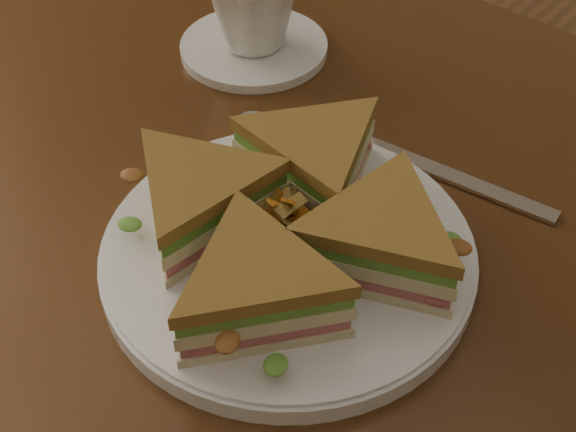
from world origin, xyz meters
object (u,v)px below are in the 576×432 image
Objects in this scene: table at (310,295)px; saucer at (254,47)px; plate at (288,255)px; coffee_cup at (252,3)px; spoon at (277,137)px; sandwich_wedges at (288,221)px; knife at (431,169)px.

saucer is at bearing 142.64° from table.
coffee_cup is (-0.22, 0.20, 0.05)m from plate.
plate is 2.91× the size of coffee_cup.
sandwich_wedges is at bearing -40.83° from spoon.
sandwich_wedges is (0.00, -0.00, 0.04)m from plate.
plate is 0.92× the size of sandwich_wedges.
coffee_cup reaches higher than spoon.
coffee_cup reaches higher than sandwich_wedges.
spoon is at bearing 133.77° from plate.
plate is at bearing -105.80° from knife.
coffee_cup reaches higher than saucer.
plate is at bearing -71.97° from table.
table is 6.53× the size of spoon.
knife is (0.04, 0.11, 0.10)m from table.
sandwich_wedges is at bearing -105.80° from knife.
plate is 0.15m from spoon.
table is at bearing -37.36° from saucer.
sandwich_wedges is at bearing -71.97° from table.
coffee_cup is (-0.24, 0.04, 0.05)m from knife.
spoon reaches higher than table.
saucer is (-0.20, 0.15, 0.10)m from table.
plate is 1.57× the size of spoon.
spoon is 0.85× the size of knife.
sandwich_wedges is at bearing -43.20° from saucer.
sandwich_wedges is 2.04× the size of saucer.
saucer is (-0.24, 0.04, 0.00)m from knife.
table is at bearing -117.60° from knife.
table is 0.12m from plate.
sandwich_wedges reaches higher than saucer.
plate reaches higher than knife.
plate is at bearing -31.07° from coffee_cup.
spoon reaches higher than knife.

